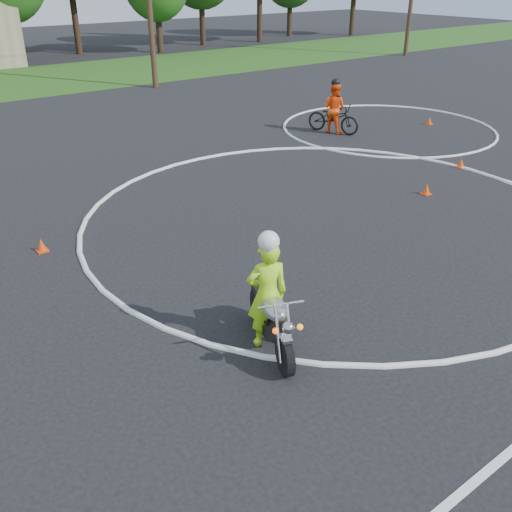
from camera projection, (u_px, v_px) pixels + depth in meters
ground at (428, 260)px, 12.05m from camera, size 120.00×120.00×0.00m
grass_strip at (21, 81)px, 31.13m from camera, size 120.00×10.00×0.02m
course_markings at (350, 184)px, 16.31m from camera, size 19.05×19.05×0.12m
primary_motorcycle at (272, 319)px, 9.06m from camera, size 1.05×1.99×1.10m
rider_primary_grp at (267, 291)px, 8.96m from camera, size 0.79×0.66×2.04m
rider_second_grp at (334, 114)px, 21.17m from camera, size 1.34×2.18×1.98m
traffic_cones at (446, 192)px, 15.37m from camera, size 19.86×12.35×0.30m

